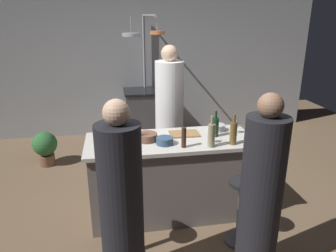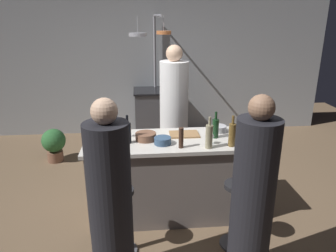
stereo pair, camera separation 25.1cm
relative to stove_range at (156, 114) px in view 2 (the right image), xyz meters
The scene contains 23 objects.
ground_plane 2.49m from the stove_range, 90.00° to the right, with size 9.00×9.00×0.00m, color brown.
back_wall 0.94m from the stove_range, 90.00° to the left, with size 6.40×0.16×2.60m, color #9EA3A8.
kitchen_island 2.45m from the stove_range, 90.00° to the right, with size 1.80×0.72×0.90m.
stove_range is the anchor object (origin of this frame).
chef 1.55m from the stove_range, 83.95° to the right, with size 0.38×0.38×1.80m.
bar_stool_right 3.13m from the stove_range, 79.25° to the right, with size 0.28×0.28×0.68m.
guest_right 3.53m from the stove_range, 80.65° to the right, with size 0.34×0.34×1.62m.
bar_stool_left 3.11m from the stove_range, 99.43° to the right, with size 0.28×0.28×0.68m.
guest_left 3.49m from the stove_range, 99.23° to the right, with size 0.34×0.34×1.61m.
overhead_pot_rack 1.28m from the stove_range, 97.97° to the right, with size 0.57×1.55×2.17m.
potted_plant 1.87m from the stove_range, 150.79° to the right, with size 0.36×0.36×0.52m.
cutting_board 2.39m from the stove_range, 85.65° to the right, with size 0.32×0.22×0.02m, color #997047.
pepper_mill 2.74m from the stove_range, 87.99° to the right, with size 0.05×0.05×0.21m, color #382319.
wine_bottle_red 2.55m from the stove_range, 78.41° to the right, with size 0.07×0.07×0.29m.
wine_bottle_amber 2.81m from the stove_range, 77.18° to the right, with size 0.07×0.07×0.32m.
wine_bottle_dark 2.61m from the stove_range, 99.89° to the right, with size 0.07×0.07×0.30m.
wine_bottle_white 2.80m from the stove_range, 82.25° to the right, with size 0.07×0.07×0.32m.
wine_glass_near_right_guest 2.56m from the stove_range, 72.22° to the right, with size 0.07×0.07×0.15m.
wine_glass_by_chef 2.43m from the stove_range, 100.67° to the right, with size 0.07×0.07×0.15m.
wine_glass_near_left_guest 2.71m from the stove_range, 81.00° to the right, with size 0.07×0.07×0.15m.
mixing_bowl_wooden 2.50m from the stove_range, 95.85° to the right, with size 0.22×0.22×0.08m, color brown.
mixing_bowl_steel 2.39m from the stove_range, 75.57° to the right, with size 0.18×0.18×0.07m, color #B7B7BC.
mixing_bowl_blue 2.62m from the stove_range, 91.79° to the right, with size 0.18×0.18×0.07m, color #334C6B.
Camera 2 is at (-0.31, -3.19, 2.16)m, focal length 34.43 mm.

